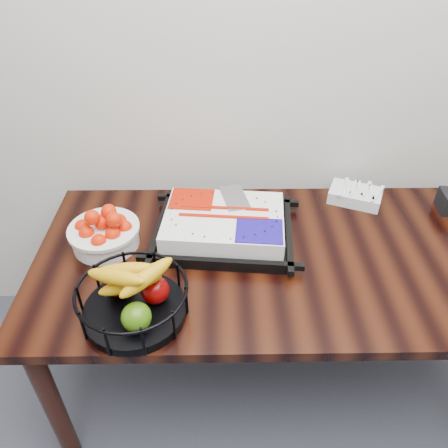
{
  "coord_description": "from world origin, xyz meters",
  "views": [
    {
      "loc": [
        -0.2,
        0.76,
        1.85
      ],
      "look_at": [
        -0.19,
        2.08,
        0.83
      ],
      "focal_mm": 35.0,
      "sensor_mm": 36.0,
      "label": 1
    }
  ],
  "objects_px": {
    "cake_tray": "(224,225)",
    "tangerine_bowl": "(104,229)",
    "table": "(271,270)",
    "fruit_basket": "(133,298)"
  },
  "relations": [
    {
      "from": "tangerine_bowl",
      "to": "cake_tray",
      "type": "bearing_deg",
      "value": 6.22
    },
    {
      "from": "cake_tray",
      "to": "tangerine_bowl",
      "type": "bearing_deg",
      "value": -173.78
    },
    {
      "from": "table",
      "to": "cake_tray",
      "type": "distance_m",
      "value": 0.26
    },
    {
      "from": "fruit_basket",
      "to": "tangerine_bowl",
      "type": "bearing_deg",
      "value": 114.92
    },
    {
      "from": "cake_tray",
      "to": "fruit_basket",
      "type": "distance_m",
      "value": 0.5
    },
    {
      "from": "cake_tray",
      "to": "tangerine_bowl",
      "type": "distance_m",
      "value": 0.46
    },
    {
      "from": "tangerine_bowl",
      "to": "table",
      "type": "bearing_deg",
      "value": -5.7
    },
    {
      "from": "table",
      "to": "tangerine_bowl",
      "type": "xyz_separation_m",
      "value": [
        -0.64,
        0.06,
        0.16
      ]
    },
    {
      "from": "table",
      "to": "tangerine_bowl",
      "type": "distance_m",
      "value": 0.67
    },
    {
      "from": "table",
      "to": "cake_tray",
      "type": "bearing_deg",
      "value": 148.33
    }
  ]
}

